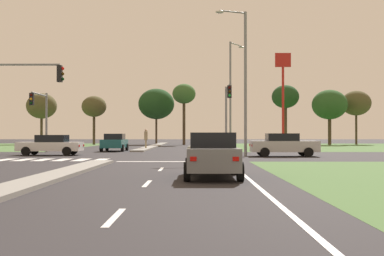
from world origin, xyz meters
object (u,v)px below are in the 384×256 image
(car_grey_near, at_px, (212,155))
(fastfood_pole_sign, at_px, (283,78))
(treeline_second, at_px, (94,107))
(street_lamp_third, at_px, (231,90))
(traffic_signal_near_left, at_px, (7,91))
(treeline_fourth, at_px, (184,95))
(treeline_fifth, at_px, (285,97))
(traffic_signal_far_left, at_px, (41,111))
(street_lamp_second, at_px, (243,76))
(car_teal_third, at_px, (115,142))
(car_white_fourth, at_px, (51,145))
(treeline_near, at_px, (42,106))
(treeline_third, at_px, (156,104))
(treeline_seventh, at_px, (356,103))
(traffic_signal_far_right, at_px, (227,106))
(pedestrian_at_median, at_px, (146,136))
(treeline_sixth, at_px, (330,105))
(car_silver_second, at_px, (284,145))

(car_grey_near, bearing_deg, fastfood_pole_sign, 76.01)
(treeline_second, bearing_deg, street_lamp_third, -49.46)
(fastfood_pole_sign, bearing_deg, traffic_signal_near_left, -126.49)
(treeline_fourth, xyz_separation_m, treeline_fifth, (14.80, 4.15, -0.06))
(car_grey_near, bearing_deg, treeline_fifth, 76.65)
(traffic_signal_far_left, relative_size, street_lamp_second, 0.50)
(car_teal_third, xyz_separation_m, traffic_signal_far_left, (-5.37, -3.94, 2.64))
(treeline_fourth, bearing_deg, car_white_fourth, -105.99)
(car_grey_near, xyz_separation_m, traffic_signal_near_left, (-11.32, 10.10, 3.18))
(treeline_near, xyz_separation_m, treeline_fifth, (36.41, -1.58, 1.19))
(car_teal_third, bearing_deg, car_white_fourth, 67.59)
(street_lamp_second, distance_m, treeline_fifth, 38.86)
(traffic_signal_far_left, distance_m, fastfood_pole_sign, 28.47)
(treeline_near, distance_m, treeline_fourth, 22.39)
(treeline_third, bearing_deg, traffic_signal_far_left, -102.31)
(treeline_near, distance_m, treeline_seventh, 46.84)
(traffic_signal_far_right, relative_size, treeline_fifth, 0.64)
(pedestrian_at_median, relative_size, treeline_sixth, 0.24)
(treeline_second, relative_size, treeline_sixth, 0.89)
(pedestrian_at_median, relative_size, treeline_second, 0.27)
(traffic_signal_far_right, bearing_deg, traffic_signal_far_left, 179.82)
(car_white_fourth, xyz_separation_m, treeline_third, (4.79, 35.47, 5.17))
(car_white_fourth, xyz_separation_m, traffic_signal_near_left, (-0.17, -7.63, 3.23))
(car_grey_near, relative_size, treeline_fourth, 0.50)
(car_grey_near, height_order, pedestrian_at_median, pedestrian_at_median)
(treeline_fourth, bearing_deg, treeline_seventh, 9.63)
(car_teal_third, xyz_separation_m, treeline_near, (-15.95, 29.00, 4.91))
(car_silver_second, distance_m, treeline_sixth, 37.58)
(treeline_third, bearing_deg, treeline_sixth, -5.17)
(treeline_fifth, relative_size, treeline_sixth, 1.11)
(car_teal_third, bearing_deg, street_lamp_third, -158.66)
(treeline_third, bearing_deg, treeline_seventh, 0.17)
(car_grey_near, bearing_deg, traffic_signal_far_left, 121.21)
(street_lamp_third, bearing_deg, street_lamp_second, -91.10)
(car_white_fourth, distance_m, treeline_sixth, 44.78)
(car_grey_near, bearing_deg, pedestrian_at_median, 100.34)
(traffic_signal_far_left, distance_m, pedestrian_at_median, 11.54)
(treeline_near, bearing_deg, treeline_sixth, -5.13)
(traffic_signal_far_left, distance_m, street_lamp_second, 17.16)
(traffic_signal_far_right, distance_m, treeline_sixth, 33.58)
(street_lamp_second, bearing_deg, traffic_signal_far_right, 96.25)
(car_grey_near, relative_size, street_lamp_third, 0.40)
(car_teal_third, height_order, traffic_signal_far_right, traffic_signal_far_right)
(car_silver_second, distance_m, treeline_second, 40.87)
(traffic_signal_far_left, xyz_separation_m, treeline_fourth, (11.02, 27.20, 3.52))
(fastfood_pole_sign, bearing_deg, traffic_signal_far_left, -144.04)
(treeline_near, height_order, treeline_second, treeline_near)
(car_silver_second, relative_size, treeline_near, 0.60)
(car_white_fourth, height_order, pedestrian_at_median, pedestrian_at_median)
(car_teal_third, relative_size, treeline_second, 0.61)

